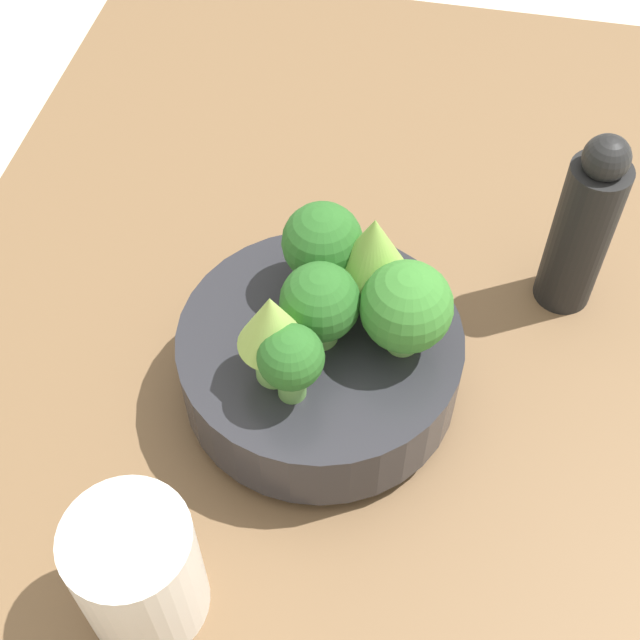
{
  "coord_description": "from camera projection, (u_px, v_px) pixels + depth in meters",
  "views": [
    {
      "loc": [
        -0.35,
        -0.06,
        0.64
      ],
      "look_at": [
        0.03,
        0.02,
        0.14
      ],
      "focal_mm": 50.0,
      "sensor_mm": 36.0,
      "label": 1
    }
  ],
  "objects": [
    {
      "name": "ground_plane",
      "position": [
        335.0,
        451.0,
        0.73
      ],
      "size": [
        6.0,
        6.0,
        0.0
      ],
      "primitive_type": "plane",
      "color": "beige"
    },
    {
      "name": "table",
      "position": [
        335.0,
        437.0,
        0.71
      ],
      "size": [
        1.15,
        0.73,
        0.05
      ],
      "color": "brown",
      "rests_on": "ground_plane"
    },
    {
      "name": "bowl",
      "position": [
        320.0,
        361.0,
        0.67
      ],
      "size": [
        0.21,
        0.21,
        0.07
      ],
      "color": "#28282D",
      "rests_on": "table"
    },
    {
      "name": "broccoli_floret_front",
      "position": [
        406.0,
        308.0,
        0.61
      ],
      "size": [
        0.07,
        0.07,
        0.08
      ],
      "color": "#7AB256",
      "rests_on": "bowl"
    },
    {
      "name": "broccoli_floret_right",
      "position": [
        322.0,
        245.0,
        0.65
      ],
      "size": [
        0.06,
        0.06,
        0.08
      ],
      "color": "#7AB256",
      "rests_on": "bowl"
    },
    {
      "name": "broccoli_floret_center",
      "position": [
        320.0,
        304.0,
        0.62
      ],
      "size": [
        0.06,
        0.06,
        0.07
      ],
      "color": "#6BA34C",
      "rests_on": "bowl"
    },
    {
      "name": "romanesco_piece_near",
      "position": [
        373.0,
        252.0,
        0.63
      ],
      "size": [
        0.06,
        0.06,
        0.09
      ],
      "color": "#6BA34C",
      "rests_on": "bowl"
    },
    {
      "name": "broccoli_floret_left",
      "position": [
        291.0,
        360.0,
        0.59
      ],
      "size": [
        0.05,
        0.05,
        0.07
      ],
      "color": "#609347",
      "rests_on": "bowl"
    },
    {
      "name": "romanesco_piece_far",
      "position": [
        272.0,
        329.0,
        0.59
      ],
      "size": [
        0.05,
        0.05,
        0.09
      ],
      "color": "#7AB256",
      "rests_on": "bowl"
    },
    {
      "name": "cup",
      "position": [
        138.0,
        571.0,
        0.56
      ],
      "size": [
        0.08,
        0.08,
        0.1
      ],
      "color": "silver",
      "rests_on": "table"
    },
    {
      "name": "pepper_mill",
      "position": [
        583.0,
        227.0,
        0.7
      ],
      "size": [
        0.05,
        0.05,
        0.17
      ],
      "color": "black",
      "rests_on": "table"
    }
  ]
}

